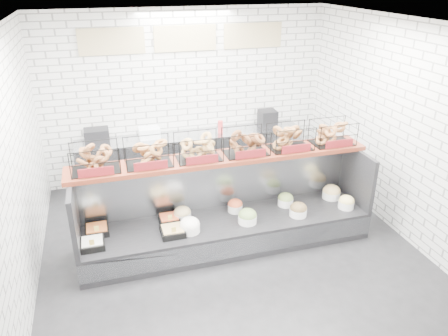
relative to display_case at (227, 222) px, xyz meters
name	(u,v)px	position (x,y,z in m)	size (l,w,h in m)	color
ground	(233,255)	(-0.01, -0.34, -0.33)	(5.50, 5.50, 0.00)	black
room_shell	(221,97)	(-0.01, 0.26, 1.73)	(5.02, 5.51, 3.01)	silver
display_case	(227,222)	(0.00, 0.00, 0.00)	(4.00, 0.90, 1.20)	black
bagel_shelf	(223,147)	(-0.01, 0.17, 1.07)	(4.10, 0.50, 0.40)	#521D11
prep_counter	(192,157)	(-0.02, 2.09, 0.14)	(4.00, 0.60, 1.20)	#93969B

